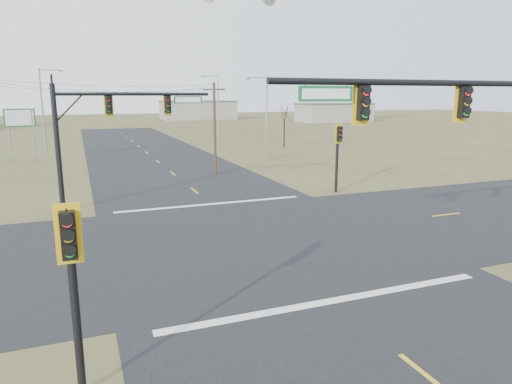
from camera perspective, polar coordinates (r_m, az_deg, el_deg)
ground at (r=22.34m, az=-0.33°, el=-5.78°), size 320.00×320.00×0.00m
road_ew at (r=22.33m, az=-0.33°, el=-5.75°), size 160.00×14.00×0.02m
road_ns at (r=22.33m, az=-0.33°, el=-5.75°), size 14.00×160.00×0.02m
stop_bar_near at (r=16.02m, az=9.56°, el=-13.25°), size 12.00×0.40×0.01m
stop_bar_far at (r=29.20m, az=-5.60°, el=-1.50°), size 12.00×0.40×0.01m
mast_arm_near at (r=17.48m, az=25.35°, el=7.04°), size 11.32×0.44×7.81m
mast_arm_far at (r=28.95m, az=-18.05°, el=8.58°), size 9.24×0.58×7.49m
pedestal_signal_ne at (r=32.61m, az=10.27°, el=5.96°), size 0.57×0.51×4.89m
pedestal_signal_sw at (r=10.75m, az=-22.14°, el=-7.83°), size 0.56×0.50×4.61m
utility_pole_near at (r=40.25m, az=-5.19°, el=8.17°), size 1.81×0.90×7.91m
highway_sign at (r=52.67m, az=-27.37°, el=7.53°), size 2.84×0.88×5.50m
streetlight_a at (r=49.52m, az=1.13°, el=9.84°), size 2.47×0.38×8.83m
streetlight_b at (r=69.69m, az=-4.91°, el=10.87°), size 2.72×0.26×9.79m
streetlight_c at (r=59.81m, az=-24.95°, el=9.69°), size 2.75×0.28×9.90m
bare_tree_c at (r=61.19m, az=3.58°, el=9.99°), size 2.91×2.91×5.99m
warehouse_mid at (r=133.96m, az=-7.28°, el=10.06°), size 20.00×12.00×5.00m
warehouse_right at (r=122.21m, az=9.70°, el=9.69°), size 18.00×10.00×4.50m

